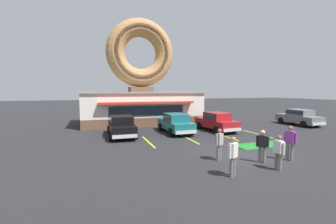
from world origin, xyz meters
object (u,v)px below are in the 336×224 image
Objects in this scene: putting_flag_pin at (281,137)px; car_grey at (299,116)px; pedestrian_clipboard_woman at (279,151)px; golf_ball at (250,144)px; pedestrian_blue_sweater_man at (290,141)px; trash_bin at (210,120)px; car_teal at (176,122)px; car_red at (216,121)px; car_black at (121,125)px; pedestrian_leather_jacket_man at (262,145)px; pedestrian_hooded_kid at (233,155)px; pedestrian_beanie_man at (219,143)px.

car_grey reaches higher than putting_flag_pin.
golf_ball is at bearing 65.63° from pedestrian_clipboard_woman.
pedestrian_blue_sweater_man is 12.18m from trash_bin.
car_teal is 3.71m from car_red.
pedestrian_blue_sweater_man is at bearing -50.38° from car_black.
car_red reaches higher than pedestrian_clipboard_woman.
golf_ball is at bearing 59.42° from pedestrian_leather_jacket_man.
trash_bin is at bearing 64.38° from pedestrian_hooded_kid.
pedestrian_leather_jacket_man is (-1.54, 0.15, -0.10)m from pedestrian_blue_sweater_man.
golf_ball is 9.28m from car_black.
trash_bin is at bearing 77.40° from golf_ball.
car_grey is at bearing 28.54° from pedestrian_beanie_man.
pedestrian_hooded_kid is at bearing -148.63° from putting_flag_pin.
pedestrian_leather_jacket_man is at bearing 87.47° from pedestrian_clipboard_woman.
car_teal and car_black have the same top height.
car_red is (-1.52, 5.56, 0.43)m from putting_flag_pin.
pedestrian_hooded_kid is (3.25, -9.60, 0.03)m from car_black.
car_black reaches higher than pedestrian_leather_jacket_man.
trash_bin is (9.43, 3.28, -0.37)m from car_black.
trash_bin is (6.18, 12.88, -0.41)m from pedestrian_hooded_kid.
trash_bin is at bearing 158.46° from car_grey.
car_grey is at bearing 35.16° from putting_flag_pin.
golf_ball is 8.94m from trash_bin.
putting_flag_pin is 0.34× the size of pedestrian_hooded_kid.
pedestrian_leather_jacket_man is 1.05m from pedestrian_clipboard_woman.
putting_flag_pin is 7.81m from car_teal.
golf_ball is 0.02× the size of pedestrian_blue_sweater_man.
pedestrian_beanie_man is at bearing -117.11° from trash_bin.
pedestrian_leather_jacket_man is (-2.47, -8.38, 0.01)m from car_red.
pedestrian_hooded_kid reaches higher than car_black.
car_black is 10.24m from pedestrian_leather_jacket_man.
pedestrian_hooded_kid is at bearing -115.62° from trash_bin.
trash_bin is at bearing 73.44° from pedestrian_clipboard_woman.
golf_ball is 0.01× the size of car_black.
pedestrian_hooded_kid is at bearing -117.25° from car_red.
trash_bin is at bearing 72.26° from pedestrian_leather_jacket_man.
car_black is 11.28m from pedestrian_blue_sweater_man.
golf_ball is 11.64m from car_grey.
car_red is 4.77× the size of trash_bin.
car_grey is at bearing -21.54° from trash_bin.
putting_flag_pin is 0.36× the size of pedestrian_clipboard_woman.
pedestrian_clipboard_woman is (-2.51, -9.43, -0.02)m from car_red.
pedestrian_leather_jacket_man is (1.23, -8.62, 0.01)m from car_teal.
car_black reaches higher than pedestrian_beanie_man.
pedestrian_blue_sweater_man is 1.10× the size of pedestrian_beanie_man.
pedestrian_blue_sweater_man reaches higher than car_grey.
pedestrian_clipboard_woman is at bearing -50.19° from pedestrian_beanie_man.
car_black is 10.14m from pedestrian_hooded_kid.
car_black is 2.62× the size of pedestrian_blue_sweater_man.
putting_flag_pin reaches higher than golf_ball.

